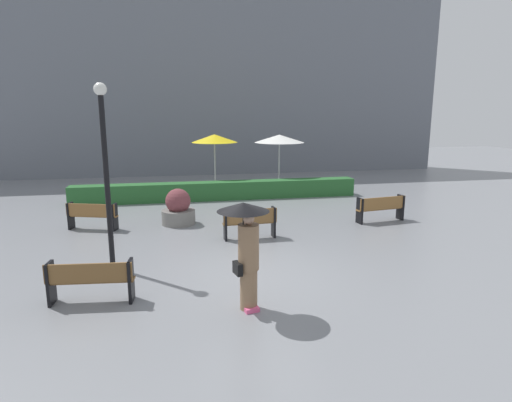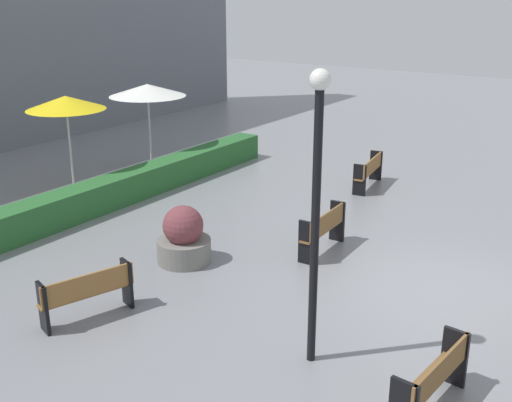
% 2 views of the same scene
% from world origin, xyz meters
% --- Properties ---
extents(ground_plane, '(60.00, 60.00, 0.00)m').
position_xyz_m(ground_plane, '(0.00, 0.00, 0.00)').
color(ground_plane, gray).
extents(bench_far_left, '(1.56, 0.77, 0.83)m').
position_xyz_m(bench_far_left, '(-4.21, 4.54, 0.49)').
color(bench_far_left, olive).
rests_on(bench_far_left, ground).
extents(bench_far_right, '(1.72, 0.58, 0.84)m').
position_xyz_m(bench_far_right, '(4.93, 3.76, 0.50)').
color(bench_far_right, olive).
rests_on(bench_far_right, ground).
extents(bench_near_left, '(1.62, 0.51, 0.82)m').
position_xyz_m(bench_near_left, '(-3.34, -0.87, 0.49)').
color(bench_near_left, brown).
rests_on(bench_near_left, ground).
extents(bench_mid_center, '(1.54, 0.38, 0.89)m').
position_xyz_m(bench_mid_center, '(0.36, 2.69, 0.53)').
color(bench_mid_center, brown).
rests_on(bench_mid_center, ground).
extents(pedestrian_with_umbrella, '(0.94, 0.94, 2.02)m').
position_xyz_m(pedestrian_with_umbrella, '(-0.49, -1.68, 1.29)').
color(pedestrian_with_umbrella, '#8C6B4C').
rests_on(pedestrian_with_umbrella, ground).
extents(planter_pot, '(1.07, 1.07, 1.16)m').
position_xyz_m(planter_pot, '(-1.61, 4.74, 0.49)').
color(planter_pot, slate).
rests_on(planter_pot, ground).
extents(lamp_post, '(0.28, 0.28, 4.18)m').
position_xyz_m(lamp_post, '(-3.19, 0.97, 2.54)').
color(lamp_post, black).
rests_on(lamp_post, ground).
extents(patio_umbrella_yellow, '(2.01, 2.01, 2.57)m').
position_xyz_m(patio_umbrella_yellow, '(0.12, 10.08, 2.38)').
color(patio_umbrella_yellow, silver).
rests_on(patio_umbrella_yellow, ground).
extents(patio_umbrella_white, '(2.24, 2.24, 2.52)m').
position_xyz_m(patio_umbrella_white, '(3.04, 10.04, 2.34)').
color(patio_umbrella_white, silver).
rests_on(patio_umbrella_white, ground).
extents(hedge_strip, '(11.58, 0.70, 0.73)m').
position_xyz_m(hedge_strip, '(0.06, 8.40, 0.37)').
color(hedge_strip, '#28602D').
rests_on(hedge_strip, ground).
extents(building_facade, '(28.00, 1.20, 10.35)m').
position_xyz_m(building_facade, '(0.00, 16.00, 5.18)').
color(building_facade, slate).
rests_on(building_facade, ground).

